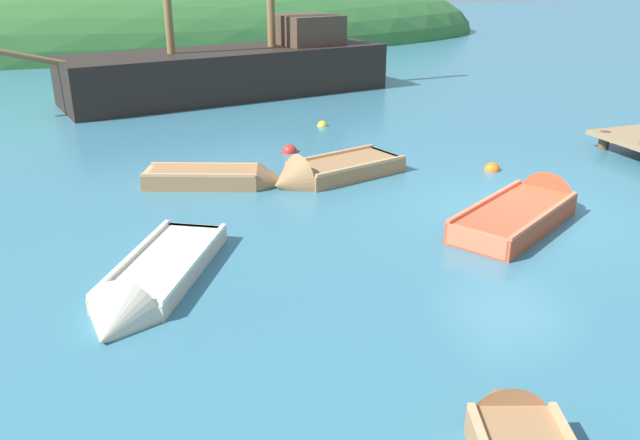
% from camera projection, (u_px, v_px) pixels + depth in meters
% --- Properties ---
extents(ground_plane, '(120.00, 120.00, 0.00)m').
position_uv_depth(ground_plane, '(518.00, 211.00, 13.36)').
color(ground_plane, teal).
extents(shore_hill, '(53.45, 19.40, 11.03)m').
position_uv_depth(shore_hill, '(83.00, 44.00, 39.83)').
color(shore_hill, '#387033').
rests_on(shore_hill, ground).
extents(sailing_ship, '(14.76, 5.53, 10.67)m').
position_uv_depth(sailing_ship, '(234.00, 78.00, 24.49)').
color(sailing_ship, black).
rests_on(sailing_ship, ground).
extents(rowboat_outer_left, '(3.56, 2.13, 1.23)m').
position_uv_depth(rowboat_outer_left, '(325.00, 175.00, 15.25)').
color(rowboat_outer_left, '#9E7047').
rests_on(rowboat_outer_left, ground).
extents(rowboat_portside, '(3.93, 2.98, 1.21)m').
position_uv_depth(rowboat_portside, '(527.00, 212.00, 12.92)').
color(rowboat_portside, '#C64C2D').
rests_on(rowboat_portside, ground).
extents(rowboat_far, '(2.84, 3.81, 1.10)m').
position_uv_depth(rowboat_far, '(148.00, 289.00, 10.05)').
color(rowboat_far, beige).
rests_on(rowboat_far, ground).
extents(rowboat_near_dock, '(3.33, 1.99, 0.86)m').
position_uv_depth(rowboat_near_dock, '(222.00, 181.00, 14.82)').
color(rowboat_near_dock, '#9E7047').
rests_on(rowboat_near_dock, ground).
extents(buoy_red, '(0.41, 0.41, 0.41)m').
position_uv_depth(buoy_red, '(290.00, 152.00, 17.45)').
color(buoy_red, red).
rests_on(buoy_red, ground).
extents(buoy_orange, '(0.39, 0.39, 0.39)m').
position_uv_depth(buoy_orange, '(492.00, 170.00, 15.94)').
color(buoy_orange, orange).
rests_on(buoy_orange, ground).
extents(buoy_yellow, '(0.32, 0.32, 0.32)m').
position_uv_depth(buoy_yellow, '(322.00, 126.00, 20.20)').
color(buoy_yellow, yellow).
rests_on(buoy_yellow, ground).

